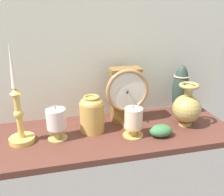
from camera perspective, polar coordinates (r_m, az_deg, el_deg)
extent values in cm
cube|color=#562E25|center=(99.08, -0.90, -8.34)|extent=(100.00, 36.00, 2.40)
cube|color=silver|center=(105.90, -3.30, 12.81)|extent=(120.00, 2.00, 65.00)
cube|color=brown|center=(104.02, 2.96, 0.40)|extent=(11.18, 6.34, 21.81)
cube|color=brown|center=(100.66, 3.08, 6.56)|extent=(12.53, 7.10, 1.20)
torus|color=#A77C4E|center=(99.60, 3.58, 1.67)|extent=(17.94, 1.63, 17.94)
cylinder|color=white|center=(99.51, 3.60, 1.65)|extent=(15.00, 0.40, 15.00)
cube|color=black|center=(99.24, 3.65, 1.59)|extent=(2.86, 5.46, 0.30)
cylinder|color=#D6B453|center=(96.85, -19.97, -9.00)|extent=(9.19, 9.19, 1.80)
cylinder|color=#D6B453|center=(92.83, -20.65, -3.98)|extent=(2.15, 2.15, 16.81)
sphere|color=#D6B453|center=(92.51, -20.72, -3.50)|extent=(3.45, 3.45, 3.45)
cone|color=#D6B453|center=(89.57, -21.40, 1.52)|extent=(4.07, 4.07, 2.00)
cone|color=silver|center=(87.34, -22.14, 6.99)|extent=(2.05, 2.05, 15.62)
cylinder|color=tan|center=(107.74, 16.45, -5.56)|extent=(5.19, 5.19, 1.60)
sphere|color=tan|center=(105.12, 16.80, -2.34)|extent=(11.53, 11.53, 11.53)
cylinder|color=tan|center=(102.48, 17.24, 1.68)|extent=(3.23, 3.23, 4.04)
torus|color=tan|center=(101.88, 17.36, 2.76)|extent=(7.91, 7.91, 1.43)
cylinder|color=tan|center=(97.05, -4.60, -4.36)|extent=(9.52, 9.52, 11.80)
ellipsoid|color=tan|center=(94.74, -4.70, -1.12)|extent=(9.04, 9.04, 4.52)
torus|color=tan|center=(93.93, -4.74, 0.16)|extent=(6.18, 6.18, 0.94)
cylinder|color=tan|center=(95.00, -12.44, -8.04)|extent=(2.89, 2.89, 3.95)
cylinder|color=tan|center=(95.75, -12.37, -8.87)|extent=(7.22, 7.22, 0.80)
cylinder|color=tan|center=(94.09, -12.53, -6.98)|extent=(6.50, 6.50, 0.60)
cylinder|color=silver|center=(92.29, -12.73, -4.69)|extent=(7.15, 7.15, 7.49)
cylinder|color=black|center=(90.57, -12.94, -2.20)|extent=(0.30, 0.30, 1.20)
cylinder|color=tan|center=(95.28, 4.87, -7.63)|extent=(3.13, 3.13, 3.56)
cylinder|color=tan|center=(95.94, 4.84, -8.36)|extent=(7.82, 7.82, 0.80)
cylinder|color=tan|center=(94.46, 4.90, -6.68)|extent=(7.04, 7.04, 0.60)
cylinder|color=beige|center=(92.71, 4.97, -4.47)|extent=(6.79, 6.79, 7.21)
cylinder|color=black|center=(91.02, 5.05, -2.07)|extent=(0.30, 0.30, 1.20)
ellipsoid|color=#2B3D36|center=(114.47, 15.43, 1.79)|extent=(7.07, 7.07, 22.65)
torus|color=#CCB78C|center=(112.68, 15.73, 4.84)|extent=(6.61, 6.61, 0.60)
ellipsoid|color=#386E40|center=(96.08, 11.18, -7.39)|extent=(8.93, 6.25, 4.54)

